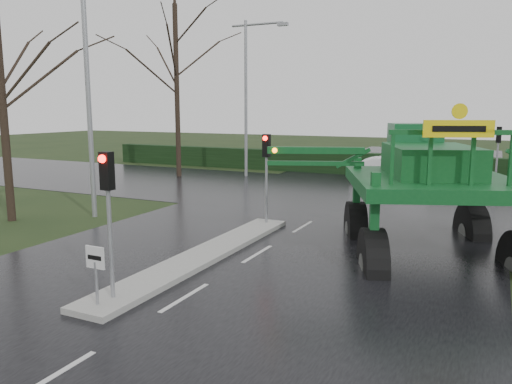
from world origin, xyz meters
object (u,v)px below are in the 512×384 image
at_px(traffic_signal_near, 108,194).
at_px(white_sedan, 389,183).
at_px(crop_sprayer, 375,172).
at_px(street_light_left_near, 93,69).
at_px(keep_left_sign, 96,266).
at_px(traffic_signal_mid, 266,159).
at_px(street_light_left_far, 250,85).
at_px(traffic_signal_far, 498,144).

bearing_deg(traffic_signal_near, white_sedan, 84.91).
bearing_deg(crop_sprayer, street_light_left_near, 151.32).
xyz_separation_m(keep_left_sign, traffic_signal_mid, (0.00, 8.99, 1.53)).
distance_m(street_light_left_near, white_sedan, 18.58).
bearing_deg(street_light_left_far, traffic_signal_mid, -61.14).
xyz_separation_m(keep_left_sign, crop_sprayer, (4.70, 6.00, 1.66)).
bearing_deg(crop_sprayer, traffic_signal_far, 57.40).
xyz_separation_m(traffic_signal_near, crop_sprayer, (4.70, 5.51, 0.13)).
distance_m(traffic_signal_near, traffic_signal_mid, 8.50).
bearing_deg(traffic_signal_mid, traffic_signal_near, -90.00).
relative_size(traffic_signal_far, street_light_left_far, 0.35).
height_order(traffic_signal_near, crop_sprayer, crop_sprayer).
relative_size(keep_left_sign, crop_sprayer, 0.14).
distance_m(traffic_signal_mid, traffic_signal_far, 14.75).
relative_size(keep_left_sign, street_light_left_near, 0.14).
height_order(traffic_signal_mid, street_light_left_near, street_light_left_near).
bearing_deg(traffic_signal_mid, keep_left_sign, -90.00).
bearing_deg(keep_left_sign, white_sedan, 85.02).
height_order(traffic_signal_far, street_light_left_near, street_light_left_near).
xyz_separation_m(traffic_signal_near, street_light_left_far, (-6.89, 21.01, 3.40)).
relative_size(traffic_signal_near, street_light_left_far, 0.35).
bearing_deg(traffic_signal_mid, street_light_left_near, -167.79).
distance_m(traffic_signal_far, crop_sprayer, 15.82).
distance_m(keep_left_sign, white_sedan, 22.80).
relative_size(keep_left_sign, traffic_signal_mid, 0.38).
height_order(keep_left_sign, street_light_left_near, street_light_left_near).
distance_m(traffic_signal_near, street_light_left_far, 22.37).
relative_size(traffic_signal_near, traffic_signal_far, 1.00).
bearing_deg(street_light_left_far, white_sedan, 7.63).
xyz_separation_m(crop_sprayer, white_sedan, (-2.73, 16.69, -2.72)).
distance_m(keep_left_sign, crop_sprayer, 7.80).
distance_m(traffic_signal_mid, white_sedan, 14.08).
height_order(traffic_signal_mid, traffic_signal_far, same).
height_order(traffic_signal_near, street_light_left_far, street_light_left_far).
bearing_deg(traffic_signal_near, traffic_signal_mid, 90.00).
bearing_deg(keep_left_sign, traffic_signal_near, 90.00).
relative_size(traffic_signal_mid, white_sedan, 0.76).
relative_size(traffic_signal_near, white_sedan, 0.76).
xyz_separation_m(traffic_signal_far, crop_sprayer, (-3.10, -15.51, 0.13)).
height_order(street_light_left_near, white_sedan, street_light_left_near).
distance_m(street_light_left_far, white_sedan, 10.77).
xyz_separation_m(traffic_signal_mid, street_light_left_near, (-6.89, -1.49, 3.40)).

